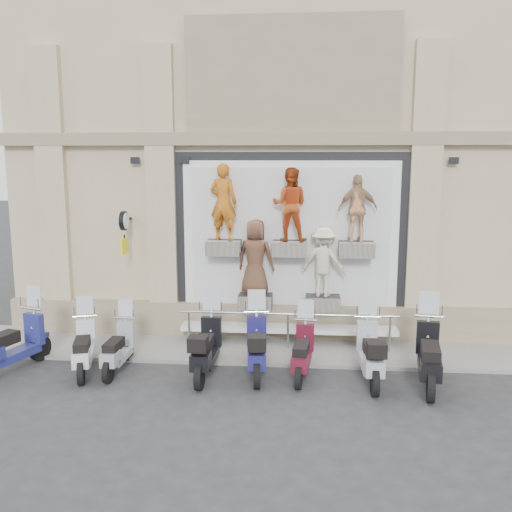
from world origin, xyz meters
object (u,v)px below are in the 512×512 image
at_px(scooter_b, 83,338).
at_px(scooter_f, 302,342).
at_px(scooter_d, 206,337).
at_px(scooter_h, 430,343).
at_px(scooter_e, 257,336).
at_px(scooter_g, 371,342).
at_px(guard_rail, 288,332).
at_px(scooter_a, 11,333).
at_px(clock_sign_bracket, 124,227).
at_px(scooter_c, 118,339).

bearing_deg(scooter_b, scooter_f, -13.72).
relative_size(scooter_d, scooter_h, 0.95).
xyz_separation_m(scooter_e, scooter_g, (2.29, -0.17, -0.00)).
distance_m(scooter_e, scooter_f, 0.94).
bearing_deg(scooter_d, scooter_g, 0.52).
relative_size(guard_rail, scooter_f, 2.81).
relative_size(scooter_a, scooter_h, 0.98).
xyz_separation_m(scooter_b, scooter_f, (4.52, 0.17, -0.01)).
height_order(clock_sign_bracket, scooter_a, clock_sign_bracket).
bearing_deg(scooter_c, scooter_d, -1.59).
bearing_deg(clock_sign_bracket, scooter_a, -128.27).
relative_size(scooter_e, scooter_h, 0.94).
distance_m(scooter_c, scooter_g, 5.19).
relative_size(scooter_e, scooter_f, 1.12).
distance_m(guard_rail, scooter_h, 3.32).
bearing_deg(guard_rail, scooter_c, -156.71).
bearing_deg(scooter_d, scooter_b, -177.93).
height_order(scooter_d, scooter_h, scooter_h).
bearing_deg(clock_sign_bracket, scooter_f, -24.44).
xyz_separation_m(clock_sign_bracket, scooter_a, (-1.75, -2.22, -1.95)).
height_order(scooter_c, scooter_f, scooter_f).
height_order(clock_sign_bracket, scooter_e, clock_sign_bracket).
bearing_deg(scooter_b, scooter_d, -14.55).
xyz_separation_m(scooter_d, scooter_f, (1.96, 0.11, -0.09)).
bearing_deg(scooter_c, guard_rail, 23.77).
relative_size(scooter_b, scooter_h, 0.86).
bearing_deg(clock_sign_bracket, scooter_h, -18.09).
distance_m(clock_sign_bracket, scooter_f, 5.10).
height_order(scooter_b, scooter_d, scooter_d).
height_order(scooter_b, scooter_c, scooter_b).
distance_m(scooter_a, scooter_h, 8.46).
distance_m(guard_rail, scooter_c, 3.81).
bearing_deg(scooter_a, clock_sign_bracket, 69.01).
height_order(clock_sign_bracket, scooter_b, clock_sign_bracket).
distance_m(scooter_a, scooter_c, 2.18).
height_order(scooter_f, scooter_g, scooter_g).
relative_size(guard_rail, scooter_b, 2.75).
height_order(guard_rail, scooter_c, scooter_c).
distance_m(clock_sign_bracket, scooter_e, 4.29).
bearing_deg(scooter_c, scooter_b, -169.01).
bearing_deg(clock_sign_bracket, scooter_e, -29.65).
bearing_deg(scooter_g, scooter_h, -8.06).
bearing_deg(guard_rail, scooter_d, -135.90).
relative_size(guard_rail, clock_sign_bracket, 4.96).
relative_size(scooter_a, scooter_f, 1.16).
bearing_deg(scooter_h, scooter_d, -173.63).
height_order(scooter_a, scooter_h, scooter_h).
xyz_separation_m(scooter_a, scooter_h, (8.46, 0.03, 0.01)).
distance_m(scooter_b, scooter_g, 5.88).
height_order(clock_sign_bracket, scooter_c, clock_sign_bracket).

